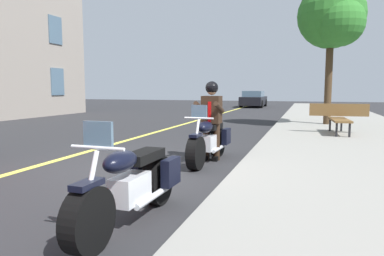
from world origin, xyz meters
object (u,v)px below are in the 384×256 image
rider_main (211,113)px  car_silver (254,99)px  street_tree_curbside (333,18)px  motorcycle_main (209,141)px  bench_sidewalk (339,116)px  motorcycle_parked (132,185)px

rider_main → car_silver: bearing=-173.9°
car_silver → street_tree_curbside: (15.66, 5.31, 3.64)m
rider_main → car_silver: 23.41m
street_tree_curbside → motorcycle_main: bearing=-20.0°
bench_sidewalk → rider_main: bearing=-32.7°
motorcycle_parked → car_silver: car_silver is taller
rider_main → bench_sidewalk: bearing=147.3°
motorcycle_parked → car_silver: size_ratio=0.48×
motorcycle_parked → bench_sidewalk: size_ratio=1.21×
rider_main → car_silver: rider_main is taller
motorcycle_main → bench_sidewalk: motorcycle_main is taller
rider_main → street_tree_curbside: (-7.62, 2.84, 3.30)m
motorcycle_main → street_tree_curbside: size_ratio=0.39×
rider_main → bench_sidewalk: rider_main is taller
car_silver → motorcycle_main: bearing=6.0°
motorcycle_main → bench_sidewalk: (-4.83, 2.98, 0.26)m
motorcycle_parked → street_tree_curbside: bearing=166.4°
motorcycle_main → rider_main: size_ratio=1.27×
rider_main → car_silver: (-23.27, -2.47, -0.35)m
rider_main → street_tree_curbside: street_tree_curbside is taller
car_silver → bench_sidewalk: (18.63, 5.45, 0.02)m
rider_main → motorcycle_parked: 3.88m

